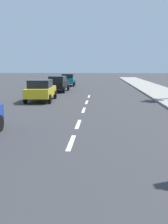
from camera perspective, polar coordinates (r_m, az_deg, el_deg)
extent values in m
plane|color=#38383A|center=(15.47, 0.05, 0.76)|extent=(160.00, 160.00, 0.00)
cube|color=white|center=(8.67, -2.90, -6.84)|extent=(0.16, 1.80, 0.01)
cube|color=white|center=(11.35, -1.30, -2.71)|extent=(0.16, 1.80, 0.01)
cube|color=white|center=(14.97, -0.08, 0.45)|extent=(0.16, 1.80, 0.01)
cube|color=white|center=(18.24, 0.61, 2.22)|extent=(0.16, 1.80, 0.01)
cube|color=white|center=(21.72, 1.11, 3.51)|extent=(0.16, 1.80, 0.01)
cube|color=gold|center=(19.14, -9.58, 4.52)|extent=(1.85, 4.11, 0.64)
cube|color=black|center=(18.90, -9.75, 6.27)|extent=(1.58, 2.16, 0.56)
cylinder|color=black|center=(20.69, -11.14, 3.86)|extent=(0.20, 0.65, 0.64)
cylinder|color=black|center=(20.39, -6.46, 3.90)|extent=(0.20, 0.65, 0.64)
cylinder|color=black|center=(18.04, -13.02, 2.88)|extent=(0.20, 0.65, 0.64)
cylinder|color=black|center=(17.69, -7.68, 2.91)|extent=(0.20, 0.65, 0.64)
cube|color=black|center=(25.93, -5.82, 6.07)|extent=(1.78, 3.96, 0.64)
cube|color=black|center=(25.71, -5.93, 7.38)|extent=(1.51, 2.08, 0.56)
cylinder|color=black|center=(27.43, -6.93, 5.50)|extent=(0.20, 0.65, 0.64)
cylinder|color=black|center=(27.12, -3.54, 5.50)|extent=(0.20, 0.65, 0.64)
cylinder|color=black|center=(24.85, -8.27, 4.99)|extent=(0.20, 0.65, 0.64)
cylinder|color=black|center=(24.51, -4.53, 4.99)|extent=(0.20, 0.65, 0.64)
cube|color=#14727A|center=(33.44, -3.60, 7.03)|extent=(1.80, 3.88, 0.64)
cube|color=black|center=(33.23, -3.64, 8.05)|extent=(1.51, 2.05, 0.56)
cylinder|color=black|center=(34.82, -4.76, 6.53)|extent=(0.21, 0.65, 0.64)
cylinder|color=black|center=(34.71, -2.12, 6.55)|extent=(0.21, 0.65, 0.64)
cylinder|color=black|center=(32.25, -5.19, 6.23)|extent=(0.21, 0.65, 0.64)
cylinder|color=black|center=(32.13, -2.34, 6.25)|extent=(0.21, 0.65, 0.64)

